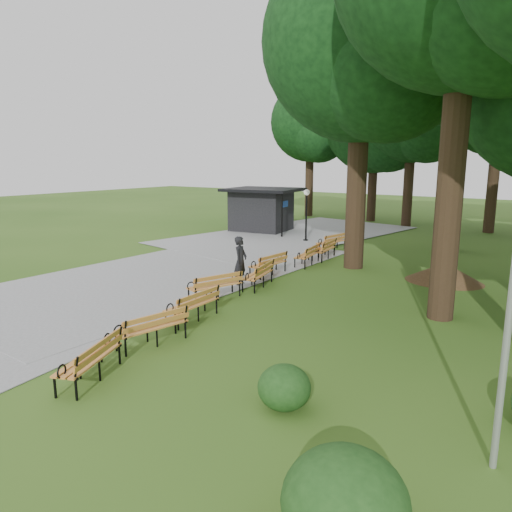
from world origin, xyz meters
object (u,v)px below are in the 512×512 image
Objects in this scene: lamp_post at (306,204)px; bench_8 at (331,242)px; person at (241,261)px; bench_0 at (89,359)px; bench_7 at (324,250)px; lawn_tree_2 at (363,41)px; bench_4 at (258,275)px; bench_3 at (215,286)px; dirt_mound at (444,272)px; bench_6 at (307,255)px; bench_1 at (152,327)px; bench_5 at (268,264)px; kiosk at (261,210)px; lawn_tree_4 at (463,53)px; bench_2 at (192,305)px.

lamp_post is 3.36m from bench_8.
bench_0 is (1.87, -7.72, -0.44)m from person.
bench_7 is 0.15× the size of lawn_tree_2.
bench_3 is at bearing -21.09° from bench_4.
bench_4 is (-5.23, -4.45, 0.08)m from dirt_mound.
bench_6 is (-0.26, 4.10, 0.00)m from bench_4.
person is at bearing -153.00° from bench_1.
bench_6 is 1.00× the size of bench_8.
person is 0.92× the size of bench_5.
kiosk reaches higher than bench_1.
bench_8 is at bearing 152.20° from dirt_mound.
bench_5 is 0.15× the size of lawn_tree_4.
kiosk reaches higher than bench_3.
lawn_tree_4 is at bearing 135.83° from bench_8.
lawn_tree_2 is (0.66, 10.63, 8.36)m from bench_1.
lawn_tree_4 is (-1.37, 6.49, 8.80)m from dirt_mound.
bench_7 is (0.41, 3.96, 0.00)m from bench_5.
lawn_tree_2 is (-3.69, 0.35, 8.45)m from dirt_mound.
bench_3 reaches higher than dirt_mound.
bench_4 is (-0.88, 5.83, 0.00)m from bench_1.
lamp_post is at bearing -173.50° from bench_4.
lamp_post is 0.22× the size of lawn_tree_2.
bench_5 is at bearing -12.49° from person.
bench_0 is at bearing -0.71° from bench_6.
lawn_tree_2 is at bearing -110.69° from lawn_tree_4.
bench_0 is 6.07m from bench_3.
lamp_post is 1.49× the size of bench_1.
dirt_mound is 0.18× the size of lawn_tree_2.
bench_4 is at bearing 166.73° from bench_0.
kiosk reaches higher than bench_5.
person is 0.14× the size of lawn_tree_4.
bench_2 is at bearing 168.76° from bench_0.
bench_1 is 13.54m from lawn_tree_2.
bench_6 is 0.15× the size of lawn_tree_2.
kiosk is 2.26× the size of bench_8.
lamp_post is 1.49× the size of bench_0.
lawn_tree_2 reaches higher than person.
bench_0 is at bearing 16.22° from bench_5.
bench_6 is 1.52m from bench_7.
bench_0 is (4.43, -17.26, -1.62)m from lamp_post.
bench_4 is (0.31, 1.99, 0.00)m from bench_3.
bench_1 and bench_2 have the same top height.
bench_5 is 0.15× the size of lawn_tree_2.
bench_0 is at bearing -91.37° from lawn_tree_2.
kiosk is at bearing -143.06° from bench_6.
person is 0.92× the size of bench_4.
bench_5 is at bearing -171.09° from bench_4.
bench_5 is (2.55, -7.75, -1.62)m from lamp_post.
lamp_post is 15.85m from bench_1.
person reaches higher than bench_4.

